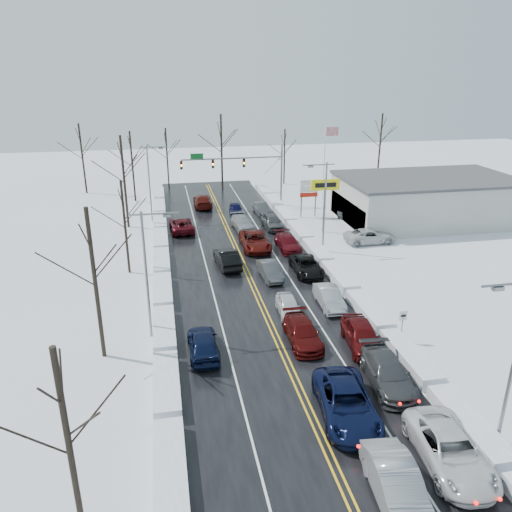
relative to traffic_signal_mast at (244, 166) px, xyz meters
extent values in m
plane|color=silver|center=(-3.45, -27.99, -5.48)|extent=(160.00, 160.00, 0.00)
cube|color=black|center=(-3.45, -25.99, -5.47)|extent=(14.00, 84.00, 0.01)
cube|color=white|center=(-11.05, -25.99, -5.48)|extent=(1.50, 72.00, 0.81)
cube|color=white|center=(4.15, -25.99, -5.48)|extent=(1.50, 72.00, 0.81)
cylinder|color=slate|center=(5.05, 0.01, -1.48)|extent=(0.24, 0.24, 8.00)
cylinder|color=slate|center=(-1.45, 0.01, 1.02)|extent=(13.00, 0.18, 0.18)
cylinder|color=slate|center=(3.85, 0.01, -0.08)|extent=(2.33, 0.10, 2.33)
cube|color=#0C591E|center=(-5.95, 0.01, 1.42)|extent=(1.60, 0.08, 0.70)
cube|color=black|center=(0.05, 0.01, 0.37)|extent=(0.32, 0.25, 1.05)
sphere|color=#3F0705|center=(0.05, -0.15, 0.67)|extent=(0.20, 0.20, 0.20)
sphere|color=orange|center=(0.05, -0.15, 0.37)|extent=(0.22, 0.22, 0.22)
sphere|color=black|center=(0.05, -0.15, 0.07)|extent=(0.20, 0.20, 0.20)
cube|color=black|center=(-3.95, 0.01, 0.37)|extent=(0.32, 0.25, 1.05)
sphere|color=#3F0705|center=(-3.95, -0.15, 0.67)|extent=(0.20, 0.20, 0.20)
sphere|color=orange|center=(-3.95, -0.15, 0.37)|extent=(0.22, 0.22, 0.22)
sphere|color=black|center=(-3.95, -0.15, 0.07)|extent=(0.20, 0.20, 0.20)
cube|color=black|center=(-7.95, 0.01, 0.37)|extent=(0.32, 0.25, 1.05)
sphere|color=#3F0705|center=(-7.95, -0.15, 0.67)|extent=(0.20, 0.20, 0.20)
sphere|color=orange|center=(-7.95, -0.15, 0.37)|extent=(0.22, 0.22, 0.22)
sphere|color=black|center=(-7.95, -0.15, 0.07)|extent=(0.20, 0.20, 0.20)
cylinder|color=slate|center=(7.05, -11.99, -2.68)|extent=(0.20, 0.20, 5.60)
cube|color=#FDEA0D|center=(7.05, -11.99, -0.08)|extent=(3.20, 0.30, 1.20)
cube|color=black|center=(7.05, -12.16, -0.08)|extent=(2.40, 0.04, 0.50)
cylinder|color=slate|center=(6.15, -5.99, -3.48)|extent=(0.16, 0.16, 4.00)
cylinder|color=slate|center=(7.95, -5.99, -3.48)|extent=(0.16, 0.16, 4.00)
cube|color=white|center=(7.05, -5.99, -1.18)|extent=(2.20, 0.22, 0.70)
cube|color=white|center=(7.05, -5.99, -1.98)|extent=(2.20, 0.22, 0.70)
cube|color=#B41D0D|center=(7.05, -5.99, -2.68)|extent=(2.20, 0.22, 0.50)
cylinder|color=slate|center=(4.75, -35.99, -4.38)|extent=(0.08, 0.08, 2.20)
cube|color=white|center=(4.75, -35.99, -3.48)|extent=(0.55, 0.05, 0.70)
cube|color=black|center=(4.75, -36.03, -3.48)|extent=(0.35, 0.02, 0.15)
cylinder|color=silver|center=(11.55, 2.01, -0.48)|extent=(0.14, 0.14, 10.00)
cube|color=#B7B7B2|center=(20.55, -9.99, -2.98)|extent=(20.00, 12.00, 5.00)
cube|color=#262628|center=(10.60, -9.99, -3.88)|extent=(0.10, 11.00, 2.80)
cube|color=#3F3F42|center=(20.55, -9.99, -0.33)|extent=(20.40, 12.40, 0.30)
cube|color=slate|center=(3.45, -45.99, 3.17)|extent=(0.50, 0.25, 0.18)
cylinder|color=slate|center=(5.05, -17.99, -0.98)|extent=(0.18, 0.18, 9.00)
cylinder|color=slate|center=(4.25, -17.99, 3.32)|extent=(3.20, 0.12, 0.12)
cube|color=slate|center=(3.45, -17.99, 3.17)|extent=(0.50, 0.25, 0.18)
cylinder|color=slate|center=(-11.95, -31.99, -0.98)|extent=(0.18, 0.18, 9.00)
cylinder|color=slate|center=(-11.15, -31.99, 3.32)|extent=(3.20, 0.12, 0.12)
cube|color=slate|center=(-10.35, -31.99, 3.17)|extent=(0.50, 0.25, 0.18)
cylinder|color=slate|center=(-11.95, -3.99, -0.98)|extent=(0.18, 0.18, 9.00)
cylinder|color=slate|center=(-11.15, -3.99, 3.32)|extent=(3.20, 0.12, 0.12)
cube|color=slate|center=(-10.35, -3.99, 3.17)|extent=(0.50, 0.25, 0.18)
cylinder|color=#2D231C|center=(-14.45, -47.99, -0.98)|extent=(0.24, 0.24, 9.00)
cylinder|color=#2D231C|center=(-14.95, -33.99, -0.48)|extent=(0.27, 0.27, 10.00)
cylinder|color=#2D231C|center=(-13.95, -19.99, -1.23)|extent=(0.23, 0.23, 8.50)
cylinder|color=#2D231C|center=(-14.65, -5.99, -0.23)|extent=(0.28, 0.28, 10.50)
cylinder|color=#2D231C|center=(-14.25, 6.01, -0.73)|extent=(0.25, 0.25, 9.50)
cylinder|color=#2D231C|center=(-21.45, 12.01, -0.48)|extent=(0.27, 0.27, 10.00)
cylinder|color=#2D231C|center=(-9.45, 13.01, -0.98)|extent=(0.24, 0.24, 9.00)
cylinder|color=#2D231C|center=(-1.45, 11.01, 0.02)|extent=(0.29, 0.29, 11.00)
cylinder|color=#2D231C|center=(8.55, 12.51, -1.23)|extent=(0.23, 0.23, 8.50)
cylinder|color=#2D231C|center=(24.55, 13.01, -0.23)|extent=(0.28, 0.28, 10.50)
imported|color=#95989D|center=(-1.52, -48.38, -5.48)|extent=(2.26, 5.34, 1.72)
imported|color=black|center=(-1.65, -42.62, -5.48)|extent=(3.51, 6.42, 1.71)
imported|color=#440909|center=(-1.84, -34.76, -5.48)|extent=(2.18, 5.08, 1.46)
imported|color=silver|center=(-1.75, -30.60, -5.48)|extent=(1.82, 4.02, 1.34)
imported|color=#404245|center=(-1.66, -23.64, -5.48)|extent=(1.78, 4.35, 1.40)
imported|color=#4C0D0A|center=(-1.53, -15.90, -5.48)|extent=(2.87, 6.00, 1.65)
imported|color=#94969B|center=(-1.74, -9.14, -5.48)|extent=(2.43, 5.03, 1.41)
imported|color=black|center=(-1.53, -2.97, -5.48)|extent=(1.87, 4.02, 1.33)
imported|color=silver|center=(1.91, -46.79, -5.48)|extent=(3.16, 6.05, 1.63)
imported|color=#3A3C3E|center=(1.74, -40.36, -5.48)|extent=(2.68, 5.67, 1.60)
imported|color=#48090A|center=(1.87, -36.10, -5.48)|extent=(2.60, 5.25, 1.72)
imported|color=#9FA1A6|center=(1.71, -29.92, -5.48)|extent=(1.69, 4.50, 1.47)
imported|color=black|center=(1.83, -23.20, -5.48)|extent=(2.45, 5.15, 1.42)
imported|color=#500A11|center=(1.69, -16.83, -5.48)|extent=(2.06, 4.95, 1.43)
imported|color=#404345|center=(1.67, -9.68, -5.48)|extent=(2.11, 4.82, 1.62)
imported|color=#3C3E40|center=(1.64, -3.54, -5.48)|extent=(1.65, 4.29, 1.40)
imported|color=black|center=(-5.02, -20.26, -5.48)|extent=(2.22, 5.24, 1.68)
imported|color=#4D0A11|center=(-8.64, -8.79, -5.48)|extent=(2.79, 5.53, 1.50)
imported|color=#490E09|center=(-5.34, 1.18, -5.48)|extent=(2.37, 5.67, 1.63)
imported|color=black|center=(-8.58, -35.02, -5.48)|extent=(1.92, 4.75, 1.62)
imported|color=silver|center=(10.74, -16.52, -5.48)|extent=(5.50, 2.63, 1.51)
imported|color=#45474A|center=(13.47, -12.90, -5.48)|extent=(2.96, 5.75, 1.60)
imported|color=#3A3D3F|center=(11.49, -6.44, -5.48)|extent=(2.46, 5.02, 1.65)
camera|label=1|loc=(-10.54, -63.27, 12.22)|focal=35.00mm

